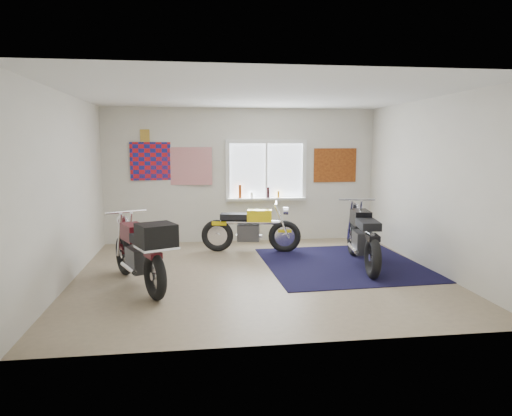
{
  "coord_description": "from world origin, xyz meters",
  "views": [
    {
      "loc": [
        -0.93,
        -6.73,
        1.97
      ],
      "look_at": [
        0.01,
        0.4,
        0.97
      ],
      "focal_mm": 32.0,
      "sensor_mm": 36.0,
      "label": 1
    }
  ],
  "objects": [
    {
      "name": "oil_bottles",
      "position": [
        0.25,
        2.4,
        1.01
      ],
      "size": [
        0.85,
        0.07,
        0.28
      ],
      "color": "#903D15",
      "rests_on": "window_assembly"
    },
    {
      "name": "flag_display",
      "position": [
        -1.9,
        2.48,
        2.15
      ],
      "size": [
        1.6,
        0.1,
        1.17
      ],
      "color": "red",
      "rests_on": "room_shell"
    },
    {
      "name": "ground",
      "position": [
        0.0,
        0.0,
        0.0
      ],
      "size": [
        5.5,
        5.5,
        0.0
      ],
      "primitive_type": "plane",
      "color": "#9E896B",
      "rests_on": "ground"
    },
    {
      "name": "room_shell",
      "position": [
        0.0,
        0.0,
        1.64
      ],
      "size": [
        5.5,
        5.5,
        5.5
      ],
      "color": "white",
      "rests_on": "ground"
    },
    {
      "name": "triumph_poster",
      "position": [
        1.95,
        2.48,
        1.55
      ],
      "size": [
        0.9,
        0.03,
        0.7
      ],
      "primitive_type": "cube",
      "color": "#A54C14",
      "rests_on": "room_shell"
    },
    {
      "name": "maroon_tourer",
      "position": [
        -1.68,
        -0.5,
        0.53
      ],
      "size": [
        1.09,
        1.92,
        1.01
      ],
      "rotation": [
        0.0,
        0.0,
        2.0
      ],
      "color": "black",
      "rests_on": "ground"
    },
    {
      "name": "window_assembly",
      "position": [
        0.5,
        2.47,
        1.37
      ],
      "size": [
        1.66,
        0.17,
        1.26
      ],
      "color": "white",
      "rests_on": "room_shell"
    },
    {
      "name": "yellow_triumph",
      "position": [
        0.06,
        1.5,
        0.41
      ],
      "size": [
        1.84,
        0.59,
        0.93
      ],
      "rotation": [
        0.0,
        0.0,
        -0.19
      ],
      "color": "black",
      "rests_on": "ground"
    },
    {
      "name": "black_chrome_bike",
      "position": [
        1.75,
        0.26,
        0.46
      ],
      "size": [
        0.63,
        2.06,
        1.06
      ],
      "rotation": [
        0.0,
        0.0,
        1.43
      ],
      "color": "black",
      "rests_on": "navy_rug"
    },
    {
      "name": "navy_rug",
      "position": [
        1.46,
        0.4,
        0.01
      ],
      "size": [
        2.6,
        2.7,
        0.01
      ],
      "primitive_type": "cube",
      "rotation": [
        0.0,
        0.0,
        0.04
      ],
      "color": "black",
      "rests_on": "ground"
    }
  ]
}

